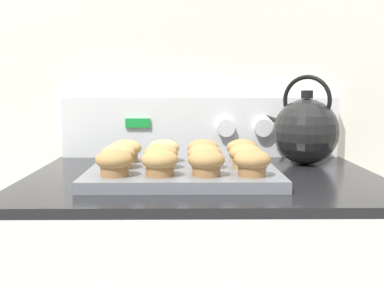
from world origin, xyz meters
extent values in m
cube|color=silver|center=(0.00, 0.65, 1.20)|extent=(8.00, 0.05, 2.40)
cube|color=black|center=(0.00, 0.32, 0.87)|extent=(0.76, 0.60, 0.02)
cube|color=white|center=(0.00, 0.60, 0.96)|extent=(0.74, 0.05, 0.16)
cube|color=green|center=(-0.17, 0.57, 0.98)|extent=(0.07, 0.01, 0.02)
cylinder|color=white|center=(0.07, 0.56, 0.96)|extent=(0.05, 0.02, 0.05)
cylinder|color=white|center=(0.17, 0.56, 0.96)|extent=(0.05, 0.02, 0.05)
cylinder|color=white|center=(0.27, 0.56, 0.96)|extent=(0.05, 0.02, 0.05)
cube|color=slate|center=(-0.04, 0.27, 0.89)|extent=(0.39, 0.30, 0.02)
cylinder|color=olive|center=(-0.17, 0.18, 0.92)|extent=(0.05, 0.05, 0.02)
ellipsoid|color=#B2844C|center=(-0.17, 0.18, 0.93)|extent=(0.07, 0.07, 0.04)
cylinder|color=olive|center=(-0.09, 0.18, 0.92)|extent=(0.05, 0.05, 0.02)
ellipsoid|color=tan|center=(-0.09, 0.18, 0.93)|extent=(0.07, 0.07, 0.04)
cylinder|color=olive|center=(0.00, 0.18, 0.92)|extent=(0.05, 0.05, 0.02)
ellipsoid|color=#B2844C|center=(0.00, 0.18, 0.93)|extent=(0.07, 0.07, 0.04)
cylinder|color=olive|center=(0.09, 0.18, 0.92)|extent=(0.05, 0.05, 0.02)
ellipsoid|color=#B2844C|center=(0.09, 0.18, 0.93)|extent=(0.07, 0.07, 0.04)
cylinder|color=tan|center=(-0.18, 0.27, 0.92)|extent=(0.05, 0.05, 0.02)
ellipsoid|color=tan|center=(-0.18, 0.27, 0.93)|extent=(0.07, 0.07, 0.04)
cylinder|color=tan|center=(-0.09, 0.26, 0.92)|extent=(0.05, 0.05, 0.02)
ellipsoid|color=tan|center=(-0.09, 0.26, 0.93)|extent=(0.07, 0.07, 0.04)
cylinder|color=#A37A4C|center=(0.00, 0.26, 0.92)|extent=(0.05, 0.05, 0.02)
ellipsoid|color=tan|center=(0.00, 0.26, 0.93)|extent=(0.07, 0.07, 0.04)
cylinder|color=tan|center=(0.09, 0.27, 0.92)|extent=(0.05, 0.05, 0.02)
ellipsoid|color=tan|center=(0.09, 0.27, 0.93)|extent=(0.07, 0.07, 0.04)
cylinder|color=#A37A4C|center=(-0.17, 0.35, 0.92)|extent=(0.05, 0.05, 0.02)
ellipsoid|color=tan|center=(-0.17, 0.35, 0.93)|extent=(0.07, 0.07, 0.04)
cylinder|color=tan|center=(-0.09, 0.35, 0.92)|extent=(0.05, 0.05, 0.02)
ellipsoid|color=tan|center=(-0.09, 0.35, 0.93)|extent=(0.07, 0.07, 0.04)
cylinder|color=#A37A4C|center=(0.00, 0.36, 0.92)|extent=(0.05, 0.05, 0.02)
ellipsoid|color=#B2844C|center=(0.00, 0.36, 0.93)|extent=(0.07, 0.07, 0.04)
cylinder|color=tan|center=(0.09, 0.36, 0.92)|extent=(0.05, 0.05, 0.02)
ellipsoid|color=#B2844C|center=(0.09, 0.36, 0.93)|extent=(0.07, 0.07, 0.04)
sphere|color=black|center=(0.26, 0.45, 0.96)|extent=(0.16, 0.16, 0.16)
cylinder|color=black|center=(0.26, 0.45, 1.05)|extent=(0.03, 0.03, 0.02)
cone|color=black|center=(0.19, 0.50, 0.98)|extent=(0.09, 0.08, 0.07)
torus|color=black|center=(0.26, 0.45, 1.04)|extent=(0.11, 0.08, 0.12)
camera|label=1|loc=(-0.04, -0.72, 1.07)|focal=45.00mm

